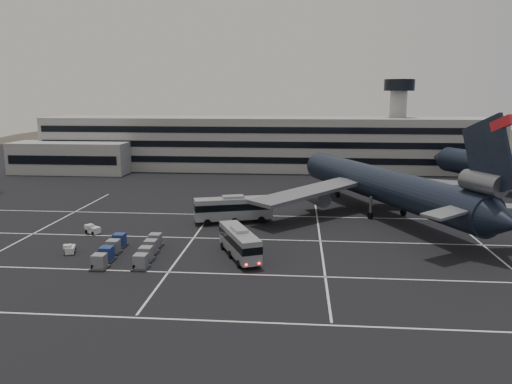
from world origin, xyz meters
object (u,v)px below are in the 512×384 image
(tug_a, at_px, (70,249))
(trijet_main, at_px, (383,185))
(bus_far, at_px, (233,208))
(uld_cluster, at_px, (129,250))
(bus_near, at_px, (239,241))

(tug_a, bearing_deg, trijet_main, 11.45)
(bus_far, bearing_deg, trijet_main, -90.83)
(trijet_main, xyz_separation_m, uld_cluster, (-35.28, -25.22, -4.37))
(trijet_main, relative_size, bus_near, 5.03)
(uld_cluster, bearing_deg, trijet_main, 35.56)
(bus_far, distance_m, uld_cluster, 21.31)
(bus_near, bearing_deg, bus_far, 76.53)
(trijet_main, xyz_separation_m, bus_near, (-21.46, -24.04, -3.17))
(tug_a, relative_size, uld_cluster, 0.20)
(bus_near, distance_m, uld_cluster, 13.92)
(tug_a, height_order, uld_cluster, uld_cluster)
(trijet_main, xyz_separation_m, tug_a, (-43.38, -24.44, -4.69))
(bus_far, bearing_deg, tug_a, 116.25)
(tug_a, distance_m, uld_cluster, 8.14)
(bus_near, bearing_deg, trijet_main, 24.75)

